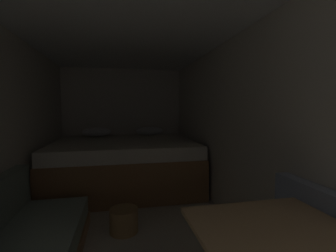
# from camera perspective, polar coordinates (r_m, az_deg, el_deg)

# --- Properties ---
(ground_plane) EXTENTS (7.20, 7.20, 0.00)m
(ground_plane) POSITION_cam_1_polar(r_m,az_deg,el_deg) (2.69, -9.47, -25.19)
(ground_plane) COLOR #B2A893
(wall_back) EXTENTS (2.50, 0.05, 2.14)m
(wall_back) POSITION_cam_1_polar(r_m,az_deg,el_deg) (4.98, -10.86, 1.26)
(wall_back) COLOR beige
(wall_back) RESTS_ON ground
(wall_right) EXTENTS (0.05, 5.20, 2.14)m
(wall_right) POSITION_cam_1_polar(r_m,az_deg,el_deg) (2.69, 17.26, -1.26)
(wall_right) COLOR beige
(wall_right) RESTS_ON ground
(ceiling_slab) EXTENTS (2.50, 5.20, 0.05)m
(ceiling_slab) POSITION_cam_1_polar(r_m,az_deg,el_deg) (2.49, -10.12, 24.00)
(ceiling_slab) COLOR white
(ceiling_slab) RESTS_ON wall_left
(bed) EXTENTS (2.28, 1.87, 0.96)m
(bed) POSITION_cam_1_polar(r_m,az_deg,el_deg) (4.08, -10.49, -8.87)
(bed) COLOR olive
(bed) RESTS_ON ground
(dinette_table) EXTENTS (0.78, 0.62, 0.73)m
(dinette_table) POSITION_cam_1_polar(r_m,az_deg,el_deg) (1.42, 23.82, -24.86)
(dinette_table) COLOR tan
(dinette_table) RESTS_ON ground
(wicker_basket) EXTENTS (0.30, 0.30, 0.25)m
(wicker_basket) POSITION_cam_1_polar(r_m,az_deg,el_deg) (2.73, -10.74, -21.69)
(wicker_basket) COLOR olive
(wicker_basket) RESTS_ON ground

